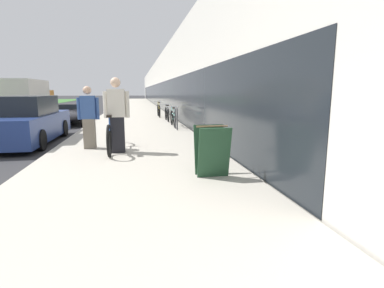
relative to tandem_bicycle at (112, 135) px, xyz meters
name	(u,v)px	position (x,y,z in m)	size (l,w,h in m)	color
sidewalk_slab	(135,109)	(0.56, 18.71, -0.48)	(4.23, 70.00, 0.16)	#BCB5A5
storefront_facade	(197,85)	(7.70, 26.71, 1.74)	(10.01, 70.00, 4.60)	silver
tandem_bicycle	(112,135)	(0.00, 0.00, 0.00)	(0.52, 2.47, 0.95)	black
person_rider	(117,115)	(0.16, -0.30, 0.51)	(0.62, 0.24, 1.81)	black
person_bystander	(89,118)	(-0.59, 0.37, 0.41)	(0.55, 0.21, 1.62)	#756B5B
bike_rack_hoop	(176,116)	(2.16, 3.86, 0.11)	(0.05, 0.60, 0.84)	#4C4C51
cruiser_bike_nearest	(173,118)	(2.17, 4.96, -0.04)	(0.52, 1.72, 0.83)	black
cruiser_bike_middle	(167,114)	(2.16, 7.33, -0.04)	(0.52, 1.79, 0.83)	black
cruiser_bike_farthest	(159,110)	(1.93, 9.81, -0.02)	(0.52, 1.80, 0.89)	black
sandwich_board_sign	(212,151)	(1.92, -2.72, 0.05)	(0.56, 0.56, 0.90)	#23472D
parked_sedan_curbside	(27,122)	(-2.80, 2.48, 0.13)	(1.74, 4.62, 1.50)	navy
vintage_roadster_curbside	(70,116)	(-2.63, 7.99, -0.13)	(1.91, 3.86, 0.98)	black
moving_truck	(28,95)	(-7.97, 18.91, 0.74)	(2.32, 7.10, 2.54)	orange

